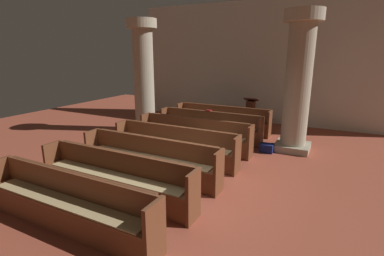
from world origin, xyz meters
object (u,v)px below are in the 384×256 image
at_px(pew_row_0, 222,118).
at_px(lectern, 250,115).
at_px(pew_row_2, 194,133).
at_px(pew_row_6, 66,201).
at_px(pew_row_3, 174,143).
at_px(hymn_book, 209,110).
at_px(pillar_aisle_side, 298,81).
at_px(pew_row_4, 149,157).
at_px(kneeler_box_navy, 267,148).
at_px(pew_row_1, 209,125).
at_px(pillar_far_side, 144,75).
at_px(pew_row_5, 115,175).

height_order(pew_row_0, lectern, lectern).
height_order(pew_row_2, pew_row_6, same).
bearing_deg(pew_row_3, hymn_book, 92.84).
bearing_deg(pillar_aisle_side, pew_row_4, -126.66).
distance_m(pew_row_2, kneeler_box_navy, 2.04).
distance_m(pew_row_0, pew_row_6, 6.39).
bearing_deg(pillar_aisle_side, lectern, 132.20).
relative_size(pew_row_1, kneeler_box_navy, 9.19).
bearing_deg(pew_row_3, pew_row_6, -90.00).
height_order(pillar_aisle_side, pillar_far_side, same).
height_order(pew_row_2, lectern, lectern).
relative_size(hymn_book, kneeler_box_navy, 0.50).
xyz_separation_m(pillar_aisle_side, kneeler_box_navy, (-0.59, -0.51, -1.80)).
height_order(pew_row_0, pew_row_5, same).
bearing_deg(hymn_book, pew_row_5, -88.52).
distance_m(pew_row_1, pew_row_3, 2.13).
xyz_separation_m(lectern, hymn_book, (-0.80, -1.91, 0.42)).
height_order(pew_row_1, pew_row_6, same).
bearing_deg(kneeler_box_navy, pillar_aisle_side, 40.95).
relative_size(pew_row_2, pillar_far_side, 0.89).
relative_size(pew_row_4, kneeler_box_navy, 9.19).
bearing_deg(pew_row_0, kneeler_box_navy, -37.45).
distance_m(pew_row_3, pillar_aisle_side, 3.66).
bearing_deg(pew_row_5, pew_row_3, 90.00).
relative_size(pillar_far_side, lectern, 3.41).
distance_m(pew_row_4, kneeler_box_navy, 3.41).
height_order(pew_row_5, kneeler_box_navy, pew_row_5).
relative_size(pew_row_6, pillar_far_side, 0.89).
height_order(pew_row_4, pillar_aisle_side, pillar_aisle_side).
bearing_deg(kneeler_box_navy, pew_row_3, -137.13).
relative_size(pew_row_4, pew_row_5, 1.00).
distance_m(pew_row_1, pew_row_2, 1.06).
distance_m(pillar_aisle_side, lectern, 3.04).
bearing_deg(pew_row_2, hymn_book, 95.24).
xyz_separation_m(pew_row_1, lectern, (0.69, 2.11, -0.01)).
xyz_separation_m(pillar_aisle_side, lectern, (-1.79, 1.97, -1.46)).
bearing_deg(pew_row_5, pew_row_1, 90.00).
xyz_separation_m(pew_row_0, pew_row_6, (0.00, -6.39, 0.00)).
height_order(pew_row_6, hymn_book, hymn_book).
height_order(pew_row_4, pew_row_5, same).
height_order(pew_row_2, pew_row_3, same).
height_order(pew_row_3, pew_row_5, same).
bearing_deg(kneeler_box_navy, pillar_far_side, 174.94).
height_order(pew_row_1, pew_row_5, same).
xyz_separation_m(pew_row_3, pew_row_6, (0.00, -3.19, 0.00)).
bearing_deg(pew_row_3, lectern, 80.78).
xyz_separation_m(pew_row_3, pillar_far_side, (-2.43, 2.13, 1.45)).
bearing_deg(pew_row_4, pillar_aisle_side, 53.34).
bearing_deg(pew_row_5, pew_row_0, 90.00).
distance_m(pew_row_0, pillar_aisle_side, 3.02).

